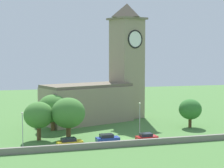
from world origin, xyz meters
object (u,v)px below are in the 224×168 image
at_px(car_blue, 107,138).
at_px(tree_by_tower, 53,108).
at_px(streetlamp_west_end, 22,123).
at_px(tree_riverside_west, 68,113).
at_px(tree_churchyard, 39,115).
at_px(tree_riverside_east, 190,109).
at_px(church, 104,85).
at_px(streetlamp_west_mid, 140,114).
at_px(car_yellow, 69,142).
at_px(car_red, 146,137).

height_order(car_blue, tree_by_tower, tree_by_tower).
height_order(streetlamp_west_end, tree_riverside_west, tree_riverside_west).
xyz_separation_m(tree_churchyard, tree_riverside_east, (35.42, 3.68, -0.76)).
bearing_deg(church, streetlamp_west_mid, -85.25).
bearing_deg(tree_riverside_west, church, 57.89).
height_order(car_yellow, car_blue, car_blue).
bearing_deg(streetlamp_west_end, streetlamp_west_mid, 2.60).
height_order(car_blue, streetlamp_west_end, streetlamp_west_end).
bearing_deg(tree_riverside_east, car_yellow, -160.35).
height_order(car_yellow, streetlamp_west_end, streetlamp_west_end).
bearing_deg(car_blue, tree_riverside_west, 143.74).
distance_m(car_yellow, tree_riverside_east, 32.46).
relative_size(car_red, streetlamp_west_end, 0.66).
bearing_deg(streetlamp_west_mid, car_blue, -161.80).
relative_size(church, tree_by_tower, 3.78).
bearing_deg(tree_riverside_west, car_yellow, -97.20).
xyz_separation_m(streetlamp_west_mid, tree_churchyard, (-20.14, 3.69, 0.14)).
bearing_deg(tree_riverside_west, tree_churchyard, 168.56).
distance_m(church, car_blue, 26.89).
relative_size(tree_riverside_east, tree_riverside_west, 0.79).
xyz_separation_m(car_yellow, car_red, (15.41, 0.35, -0.04)).
height_order(car_yellow, streetlamp_west_mid, streetlamp_west_mid).
relative_size(car_red, tree_riverside_east, 0.64).
xyz_separation_m(streetlamp_west_end, tree_churchyard, (3.31, 4.75, 0.64)).
height_order(church, car_yellow, church).
bearing_deg(streetlamp_west_mid, tree_riverside_west, 170.06).
height_order(car_blue, tree_riverside_east, tree_riverside_east).
relative_size(church, streetlamp_west_mid, 4.18).
bearing_deg(car_blue, tree_churchyard, 153.91).
relative_size(car_blue, car_red, 1.06).
relative_size(church, streetlamp_west_end, 4.74).
xyz_separation_m(car_yellow, car_blue, (7.57, 1.01, 0.03)).
bearing_deg(tree_riverside_east, streetlamp_west_end, -167.73).
relative_size(church, tree_riverside_east, 4.60).
bearing_deg(car_red, tree_churchyard, 161.52).
xyz_separation_m(car_red, streetlamp_west_mid, (-0.29, 3.14, 4.07)).
bearing_deg(streetlamp_west_mid, car_red, -84.69).
xyz_separation_m(streetlamp_west_end, tree_riverside_west, (9.09, 3.58, 1.02)).
height_order(streetlamp_west_mid, tree_churchyard, tree_churchyard).
relative_size(streetlamp_west_end, streetlamp_west_mid, 0.88).
height_order(church, tree_churchyard, church).
distance_m(car_red, tree_churchyard, 21.95).
bearing_deg(tree_by_tower, tree_churchyard, -113.43).
relative_size(car_yellow, car_red, 1.15).
distance_m(church, car_red, 27.02).
distance_m(car_yellow, car_red, 15.41).
height_order(streetlamp_west_end, tree_by_tower, tree_by_tower).
height_order(streetlamp_west_mid, tree_riverside_west, tree_riverside_west).
bearing_deg(car_red, car_yellow, -178.69).
bearing_deg(car_yellow, tree_riverside_east, 19.65).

